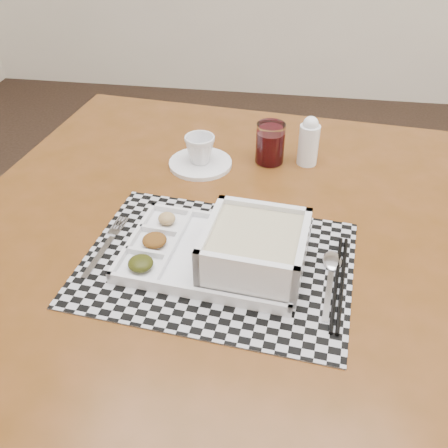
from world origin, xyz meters
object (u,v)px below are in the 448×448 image
(dining_table, at_px, (227,258))
(juice_glass, at_px, (270,145))
(serving_tray, at_px, (241,252))
(cup, at_px, (200,149))
(creamer_bottle, at_px, (309,141))

(dining_table, distance_m, juice_glass, 0.31)
(dining_table, bearing_deg, serving_tray, -71.09)
(cup, bearing_deg, juice_glass, -3.02)
(dining_table, relative_size, serving_tray, 3.55)
(serving_tray, distance_m, juice_glass, 0.39)
(dining_table, height_order, cup, cup)
(serving_tray, relative_size, creamer_bottle, 2.84)
(creamer_bottle, bearing_deg, dining_table, -118.80)
(cup, height_order, creamer_bottle, creamer_bottle)
(serving_tray, distance_m, cup, 0.37)
(dining_table, bearing_deg, cup, 113.37)
(juice_glass, relative_size, creamer_bottle, 0.82)
(creamer_bottle, bearing_deg, serving_tray, -105.59)
(cup, xyz_separation_m, juice_glass, (0.16, 0.04, 0.00))
(serving_tray, distance_m, creamer_bottle, 0.41)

